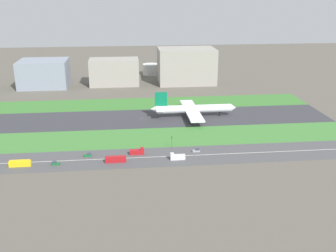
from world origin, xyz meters
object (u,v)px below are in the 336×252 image
(truck_0, at_px, (137,152))
(bus_0, at_px, (20,163))
(truck_2, at_px, (177,157))
(office_tower, at_px, (186,66))
(car_2, at_px, (56,163))
(traffic_light, at_px, (172,141))
(terminal_building, at_px, (44,73))
(car_1, at_px, (196,150))
(hangar_building, at_px, (114,72))
(fuel_tank_centre, at_px, (173,69))
(car_0, at_px, (88,155))
(fuel_tank_west, at_px, (151,69))
(airliner, at_px, (192,109))
(fuel_tank_east, at_px, (201,68))
(bus_1, at_px, (116,159))

(truck_0, relative_size, bus_0, 0.72)
(truck_2, bearing_deg, bus_0, -0.00)
(truck_2, bearing_deg, office_tower, -100.07)
(car_2, relative_size, traffic_light, 0.61)
(truck_2, height_order, terminal_building, terminal_building)
(car_1, height_order, car_2, same)
(car_1, distance_m, hangar_building, 189.44)
(car_2, distance_m, hangar_building, 194.55)
(car_2, bearing_deg, fuel_tank_centre, -111.43)
(car_0, bearing_deg, fuel_tank_west, 77.21)
(airliner, bearing_deg, truck_0, -122.61)
(office_tower, bearing_deg, airliner, -96.44)
(car_0, distance_m, bus_0, 37.08)
(office_tower, bearing_deg, fuel_tank_centre, 100.64)
(car_0, distance_m, car_2, 19.60)
(fuel_tank_west, distance_m, fuel_tank_centre, 24.66)
(hangar_building, relative_size, fuel_tank_west, 2.62)
(fuel_tank_west, height_order, fuel_tank_east, fuel_tank_east)
(truck_2, bearing_deg, bus_1, -0.00)
(truck_2, distance_m, fuel_tank_east, 243.94)
(car_1, xyz_separation_m, bus_1, (-47.35, -10.00, 0.90))
(car_0, xyz_separation_m, bus_1, (15.96, -10.00, 0.90))
(truck_2, bearing_deg, hangar_building, -78.69)
(fuel_tank_east, bearing_deg, bus_1, -111.24)
(car_1, relative_size, fuel_tank_west, 0.24)
(truck_0, relative_size, office_tower, 0.15)
(car_2, xyz_separation_m, hangar_building, (29.00, 192.00, 12.03))
(fuel_tank_east, bearing_deg, office_tower, -117.51)
(office_tower, height_order, fuel_tank_east, office_tower)
(airliner, bearing_deg, terminal_building, 138.28)
(car_2, relative_size, office_tower, 0.08)
(car_2, xyz_separation_m, fuel_tank_centre, (93.03, 237.00, 5.53))
(truck_0, distance_m, fuel_tank_east, 240.67)
(bus_1, height_order, fuel_tank_west, fuel_tank_west)
(car_0, distance_m, truck_0, 28.27)
(truck_2, height_order, bus_0, truck_2)
(car_2, bearing_deg, car_0, -149.32)
(truck_0, height_order, office_tower, office_tower)
(truck_0, relative_size, fuel_tank_west, 0.46)
(airliner, height_order, hangar_building, hangar_building)
(hangar_building, bearing_deg, office_tower, 0.00)
(bus_1, relative_size, truck_0, 1.38)
(truck_0, bearing_deg, bus_1, -140.91)
(airliner, bearing_deg, office_tower, 83.56)
(bus_1, distance_m, car_2, 32.82)
(hangar_building, bearing_deg, fuel_tank_centre, 35.10)
(hangar_building, height_order, office_tower, office_tower)
(traffic_light, bearing_deg, fuel_tank_east, 75.03)
(airliner, height_order, traffic_light, airliner)
(truck_0, xyz_separation_m, fuel_tank_east, (79.80, 227.00, 5.10))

